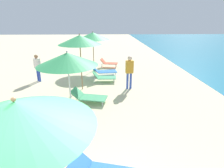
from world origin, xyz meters
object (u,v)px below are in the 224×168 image
object	(u,v)px
umbrella_second	(67,59)
person_walking_mid	(129,69)
lounger_farthest_shoreside	(109,63)
lounger_second_shoreside	(88,96)
umbrella_third	(80,40)
umbrella_farthest	(93,36)
lounger_farthest_inland	(104,71)
cooler_box	(7,166)
person_walking_near	(37,66)
lounger_third_shoreside	(104,77)
umbrella_nearest	(16,115)

from	to	relation	value
umbrella_second	person_walking_mid	xyz separation A→B (m)	(2.40, 2.76, -1.11)
umbrella_second	lounger_farthest_shoreside	distance (m)	7.48
lounger_second_shoreside	umbrella_third	bearing A→B (deg)	118.18
lounger_second_shoreside	umbrella_farthest	bearing A→B (deg)	102.87
lounger_farthest_inland	person_walking_mid	xyz separation A→B (m)	(1.29, -2.30, 0.72)
umbrella_farthest	cooler_box	size ratio (longest dim) A/B	4.53
cooler_box	umbrella_third	bearing A→B (deg)	77.59
person_walking_near	person_walking_mid	distance (m)	5.12
umbrella_farthest	lounger_third_shoreside	bearing A→B (deg)	-74.09
cooler_box	lounger_third_shoreside	bearing A→B (deg)	70.81
lounger_farthest_inland	cooler_box	distance (m)	7.82
lounger_third_shoreside	lounger_farthest_inland	bearing A→B (deg)	91.06
umbrella_nearest	umbrella_farthest	world-z (taller)	umbrella_farthest
lounger_third_shoreside	lounger_farthest_shoreside	bearing A→B (deg)	84.74
umbrella_third	person_walking_near	bearing A→B (deg)	152.68
umbrella_second	lounger_second_shoreside	distance (m)	2.30
lounger_farthest_inland	cooler_box	world-z (taller)	lounger_farthest_inland
lounger_second_shoreside	cooler_box	distance (m)	4.01
umbrella_second	umbrella_third	distance (m)	2.80
lounger_third_shoreside	umbrella_farthest	world-z (taller)	umbrella_farthest
umbrella_farthest	lounger_farthest_shoreside	size ratio (longest dim) A/B	1.98
lounger_third_shoreside	person_walking_mid	world-z (taller)	person_walking_mid
umbrella_second	person_walking_near	world-z (taller)	umbrella_second
umbrella_farthest	cooler_box	bearing A→B (deg)	-100.10
umbrella_second	lounger_second_shoreside	bearing A→B (deg)	68.65
lounger_second_shoreside	lounger_farthest_inland	size ratio (longest dim) A/B	0.97
umbrella_nearest	umbrella_third	size ratio (longest dim) A/B	0.92
umbrella_second	cooler_box	xyz separation A→B (m)	(-1.09, -2.43, -1.97)
umbrella_farthest	lounger_farthest_shoreside	xyz separation A→B (m)	(1.01, 0.90, -1.96)
lounger_third_shoreside	lounger_second_shoreside	bearing A→B (deg)	-102.37
umbrella_nearest	lounger_third_shoreside	bearing A→B (deg)	82.69
umbrella_farthest	person_walking_mid	distance (m)	4.17
lounger_farthest_inland	person_walking_near	size ratio (longest dim) A/B	1.07
lounger_farthest_shoreside	person_walking_near	bearing A→B (deg)	-132.30
umbrella_third	lounger_farthest_shoreside	xyz separation A→B (m)	(1.41, 4.34, -2.10)
lounger_farthest_inland	person_walking_near	xyz separation A→B (m)	(-3.65, -0.94, 0.61)
umbrella_nearest	lounger_second_shoreside	bearing A→B (deg)	85.89
umbrella_third	person_walking_mid	bearing A→B (deg)	-0.46
lounger_second_shoreside	person_walking_near	size ratio (longest dim) A/B	1.04
umbrella_second	umbrella_nearest	bearing A→B (deg)	-88.12
lounger_farthest_inland	person_walking_near	distance (m)	3.81
umbrella_third	umbrella_farthest	size ratio (longest dim) A/B	1.05
cooler_box	umbrella_nearest	bearing A→B (deg)	-48.92
lounger_second_shoreside	person_walking_near	bearing A→B (deg)	148.97
lounger_second_shoreside	umbrella_second	bearing A→B (deg)	-98.90
umbrella_nearest	lounger_farthest_shoreside	world-z (taller)	umbrella_nearest
lounger_farthest_inland	person_walking_mid	size ratio (longest dim) A/B	0.97
umbrella_third	cooler_box	bearing A→B (deg)	-102.41
lounger_farthest_shoreside	lounger_farthest_inland	xyz separation A→B (m)	(-0.35, -2.05, -0.04)
lounger_second_shoreside	cooler_box	size ratio (longest dim) A/B	2.76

